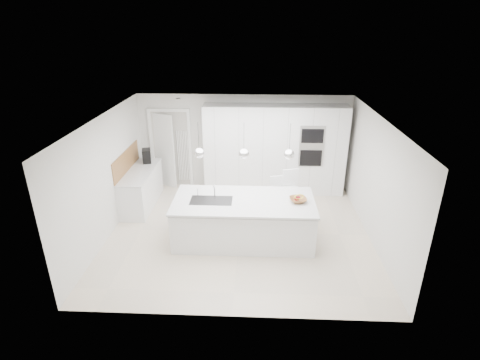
{
  "coord_description": "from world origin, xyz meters",
  "views": [
    {
      "loc": [
        0.33,
        -6.98,
        4.23
      ],
      "look_at": [
        0.0,
        0.3,
        1.1
      ],
      "focal_mm": 28.0,
      "sensor_mm": 36.0,
      "label": 1
    }
  ],
  "objects_px": {
    "espresso_machine": "(147,156)",
    "bar_stool_left": "(276,199)",
    "fruit_bowl": "(298,200)",
    "bar_stool_right": "(290,196)",
    "island_base": "(244,222)"
  },
  "relations": [
    {
      "from": "fruit_bowl",
      "to": "bar_stool_right",
      "type": "bearing_deg",
      "value": 94.22
    },
    {
      "from": "espresso_machine",
      "to": "bar_stool_right",
      "type": "relative_size",
      "value": 0.29
    },
    {
      "from": "bar_stool_right",
      "to": "bar_stool_left",
      "type": "bearing_deg",
      "value": 167.88
    },
    {
      "from": "island_base",
      "to": "bar_stool_left",
      "type": "distance_m",
      "value": 1.18
    },
    {
      "from": "espresso_machine",
      "to": "bar_stool_left",
      "type": "xyz_separation_m",
      "value": [
        3.24,
        -1.17,
        -0.57
      ]
    },
    {
      "from": "island_base",
      "to": "bar_stool_left",
      "type": "xyz_separation_m",
      "value": [
        0.71,
        0.94,
        0.07
      ]
    },
    {
      "from": "bar_stool_left",
      "to": "fruit_bowl",
      "type": "bearing_deg",
      "value": -80.17
    },
    {
      "from": "island_base",
      "to": "bar_stool_right",
      "type": "height_order",
      "value": "bar_stool_right"
    },
    {
      "from": "fruit_bowl",
      "to": "bar_stool_right",
      "type": "distance_m",
      "value": 1.0
    },
    {
      "from": "island_base",
      "to": "espresso_machine",
      "type": "xyz_separation_m",
      "value": [
        -2.53,
        2.11,
        0.64
      ]
    },
    {
      "from": "island_base",
      "to": "bar_stool_left",
      "type": "relative_size",
      "value": 2.79
    },
    {
      "from": "espresso_machine",
      "to": "bar_stool_right",
      "type": "distance_m",
      "value": 3.76
    },
    {
      "from": "fruit_bowl",
      "to": "espresso_machine",
      "type": "xyz_separation_m",
      "value": [
        -3.61,
        2.09,
        0.13
      ]
    },
    {
      "from": "espresso_machine",
      "to": "bar_stool_right",
      "type": "height_order",
      "value": "espresso_machine"
    },
    {
      "from": "fruit_bowl",
      "to": "island_base",
      "type": "bearing_deg",
      "value": -178.74
    }
  ]
}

